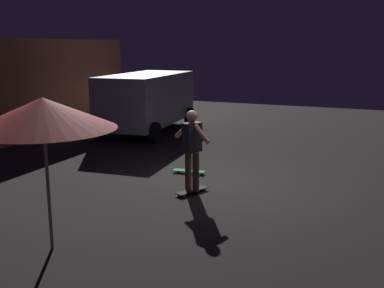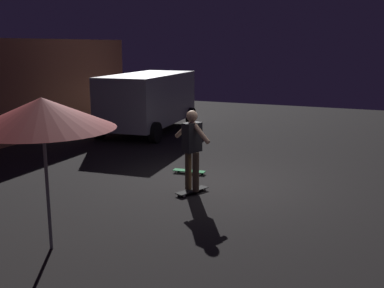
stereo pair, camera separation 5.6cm
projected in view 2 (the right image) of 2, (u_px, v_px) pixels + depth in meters
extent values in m
plane|color=black|center=(220.00, 184.00, 10.21)|extent=(28.00, 28.00, 0.00)
cube|color=#B2B2B7|center=(148.00, 98.00, 16.17)|extent=(4.74, 2.28, 1.70)
cube|color=black|center=(172.00, 83.00, 18.21)|extent=(0.21, 1.75, 0.64)
cylinder|color=black|center=(144.00, 114.00, 18.28)|extent=(0.68, 0.27, 0.66)
cylinder|color=black|center=(191.00, 116.00, 17.66)|extent=(0.68, 0.27, 0.66)
cylinder|color=black|center=(99.00, 129.00, 15.03)|extent=(0.68, 0.27, 0.66)
cylinder|color=black|center=(155.00, 133.00, 14.42)|extent=(0.68, 0.27, 0.66)
cylinder|color=slate|center=(47.00, 179.00, 6.75)|extent=(0.05, 0.05, 2.20)
cone|color=#A52626|center=(42.00, 113.00, 6.54)|extent=(2.10, 2.10, 0.45)
cube|color=black|center=(192.00, 190.00, 9.56)|extent=(0.80, 0.49, 0.02)
sphere|color=silver|center=(199.00, 188.00, 9.83)|extent=(0.05, 0.05, 0.05)
sphere|color=silver|center=(205.00, 190.00, 9.71)|extent=(0.05, 0.05, 0.05)
sphere|color=silver|center=(179.00, 194.00, 9.43)|extent=(0.05, 0.05, 0.05)
sphere|color=silver|center=(184.00, 196.00, 9.31)|extent=(0.05, 0.05, 0.05)
cube|color=green|center=(189.00, 171.00, 11.04)|extent=(0.27, 0.79, 0.02)
sphere|color=silver|center=(202.00, 172.00, 11.03)|extent=(0.05, 0.05, 0.05)
sphere|color=silver|center=(200.00, 174.00, 10.87)|extent=(0.05, 0.05, 0.05)
sphere|color=silver|center=(179.00, 170.00, 11.22)|extent=(0.05, 0.05, 0.05)
sphere|color=silver|center=(176.00, 172.00, 11.06)|extent=(0.05, 0.05, 0.05)
cylinder|color=brown|center=(188.00, 170.00, 9.55)|extent=(0.14, 0.14, 0.82)
cylinder|color=brown|center=(196.00, 172.00, 9.40)|extent=(0.14, 0.14, 0.82)
cube|color=#262628|center=(192.00, 137.00, 9.32)|extent=(0.44, 0.35, 0.60)
sphere|color=tan|center=(192.00, 116.00, 9.23)|extent=(0.23, 0.23, 0.23)
cylinder|color=tan|center=(185.00, 129.00, 9.45)|extent=(0.29, 0.53, 0.46)
cylinder|color=tan|center=(200.00, 131.00, 9.14)|extent=(0.29, 0.53, 0.46)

